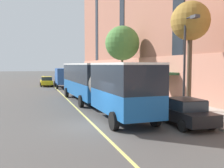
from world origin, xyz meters
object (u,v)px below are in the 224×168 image
Objects in this scene: parked_car_champagne_2 at (108,88)px; fire_hydrant at (101,84)px; taxi_cab at (46,81)px; parked_car_black_0 at (92,84)px; parked_car_black_3 at (184,112)px; parked_car_red_4 at (125,94)px; street_tree_far_uptown at (122,43)px; city_bus at (96,82)px; street_lamp at (187,54)px; box_truck at (63,77)px; street_tree_mid_block at (190,22)px.

fire_hydrant is at bearing 80.19° from parked_car_champagne_2.
parked_car_black_0 is at bearing -50.92° from taxi_cab.
parked_car_black_3 and taxi_cab have the same top height.
parked_car_black_0 and parked_car_champagne_2 have the same top height.
parked_car_red_4 is at bearing -91.37° from parked_car_champagne_2.
parked_car_black_3 is 0.58× the size of street_tree_far_uptown.
parked_car_red_4 is 15.71m from fire_hydrant.
parked_car_black_0 reaches higher than fire_hydrant.
city_bus is 8.52m from parked_car_black_3.
fire_hydrant is (1.64, 9.48, -0.29)m from parked_car_champagne_2.
parked_car_red_4 is at bearing 105.17° from street_lamp.
box_truck is (-3.66, 3.20, 0.90)m from parked_car_black_0.
street_lamp is (5.59, -23.89, 2.51)m from box_truck.
parked_car_black_0 is at bearing 95.32° from street_lamp.
parked_car_red_4 is 17.36m from box_truck.
street_lamp is at bearing -82.42° from parked_car_champagne_2.
parked_car_champagne_2 is 16.09m from taxi_cab.
parked_car_black_0 is 1.02× the size of parked_car_red_4.
taxi_cab is (-2.25, 4.08, -0.91)m from box_truck.
parked_car_red_4 is at bearing -77.68° from box_truck.
fire_hydrant is (1.83, 1.87, -0.29)m from parked_car_black_0.
parked_car_black_0 is 0.63× the size of box_truck.
street_tree_far_uptown is (2.82, 8.93, 5.40)m from parked_car_red_4.
city_bus is 3.82m from parked_car_red_4.
fire_hydrant is at bearing 90.25° from street_lamp.
taxi_cab is at bearing 97.03° from city_bus.
street_tree_mid_block is at bearing -87.24° from fire_hydrant.
street_tree_mid_block is (6.52, -22.84, 4.85)m from box_truck.
street_tree_far_uptown reaches higher than fire_hydrant.
street_lamp is at bearing 55.16° from parked_car_black_3.
parked_car_red_4 is 0.58× the size of street_tree_mid_block.
parked_car_black_0 is 7.77m from street_tree_far_uptown.
parked_car_black_0 is at bearing 91.39° from parked_car_champagne_2.
street_lamp is (1.89, -6.96, 3.41)m from parked_car_red_4.
parked_car_red_4 is 0.56× the size of street_tree_far_uptown.
street_tree_far_uptown is 1.25× the size of street_lamp.
parked_car_champagne_2 is 6.12m from parked_car_red_4.
parked_car_champagne_2 is at bearing -67.73° from taxi_cab.
street_tree_far_uptown is at bearing -54.01° from taxi_cab.
street_tree_far_uptown is 11.42× the size of fire_hydrant.
parked_car_black_3 is (0.16, -23.22, -0.00)m from parked_car_black_0.
parked_car_champagne_2 is 6.19× the size of fire_hydrant.
box_truck is 24.24m from street_tree_mid_block.
street_tree_far_uptown is (0.00, 14.83, -0.35)m from street_tree_mid_block.
parked_car_black_3 is at bearing -126.95° from street_tree_mid_block.
box_truck reaches higher than parked_car_red_4.
box_truck is at bearing -61.09° from taxi_cab.
city_bus is at bearing -88.31° from box_truck.
parked_car_champagne_2 is at bearing -99.81° from fire_hydrant.
parked_car_black_0 is 13.73m from parked_car_red_4.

